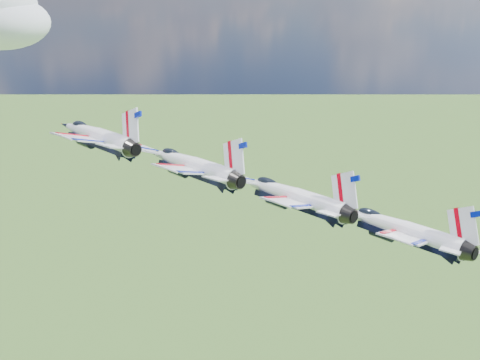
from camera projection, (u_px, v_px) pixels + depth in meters
jet_0 at (95, 136)px, 71.04m from camera, size 15.25×19.21×8.51m
jet_1 at (190, 165)px, 68.88m from camera, size 15.25×19.21×8.51m
jet_2 at (291, 196)px, 66.72m from camera, size 15.25×19.21×8.51m
jet_3 at (399, 229)px, 64.57m from camera, size 15.25×19.21×8.51m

